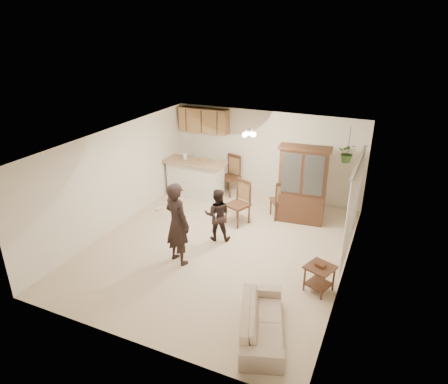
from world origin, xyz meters
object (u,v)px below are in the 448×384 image
at_px(side_table, 319,278).
at_px(chair_hutch_right, 280,207).
at_px(sofa, 262,315).
at_px(adult, 177,224).
at_px(chair_bar, 229,184).
at_px(child, 217,213).
at_px(chair_hutch_left, 238,212).
at_px(china_hutch, 302,185).

distance_m(side_table, chair_hutch_right, 3.12).
bearing_deg(sofa, adult, 41.97).
bearing_deg(side_table, chair_bar, 133.71).
relative_size(sofa, child, 1.39).
distance_m(child, side_table, 2.81).
distance_m(adult, chair_hutch_right, 3.26).
distance_m(child, chair_hutch_left, 1.01).
xyz_separation_m(sofa, chair_hutch_right, (-0.96, 4.22, -0.06)).
bearing_deg(child, chair_hutch_right, -139.89).
bearing_deg(chair_bar, chair_hutch_left, -42.47).
relative_size(side_table, chair_hutch_right, 0.59).
distance_m(adult, china_hutch, 3.49).
relative_size(sofa, adult, 1.04).
relative_size(child, chair_bar, 1.15).
bearing_deg(sofa, child, 19.59).
xyz_separation_m(sofa, chair_bar, (-2.80, 5.09, -0.03)).
height_order(sofa, chair_hutch_right, chair_hutch_right).
relative_size(side_table, chair_bar, 0.54).
height_order(china_hutch, chair_hutch_right, china_hutch).
relative_size(china_hutch, side_table, 3.13).
height_order(child, chair_bar, child).
xyz_separation_m(child, chair_hutch_right, (1.02, 1.69, -0.37)).
bearing_deg(china_hutch, chair_hutch_left, -157.10).
height_order(side_table, chair_hutch_left, chair_hutch_left).
bearing_deg(china_hutch, child, -138.02).
bearing_deg(chair_bar, sofa, -43.61).
distance_m(china_hutch, chair_hutch_right, 0.86).
height_order(child, chair_hutch_right, child).
xyz_separation_m(sofa, child, (-1.98, 2.53, 0.31)).
distance_m(sofa, chair_bar, 5.81).
height_order(sofa, china_hutch, china_hutch).
height_order(child, china_hutch, china_hutch).
distance_m(adult, side_table, 3.02).
bearing_deg(adult, chair_bar, -61.83).
xyz_separation_m(adult, chair_hutch_left, (0.48, 2.14, -0.58)).
bearing_deg(chair_hutch_right, adult, 29.83).
height_order(child, chair_hutch_left, child).
xyz_separation_m(child, chair_hutch_left, (0.13, 0.94, -0.35)).
distance_m(adult, child, 1.28).
xyz_separation_m(sofa, side_table, (0.61, 1.53, -0.09)).
relative_size(sofa, chair_bar, 1.59).
xyz_separation_m(child, side_table, (2.60, -1.00, -0.40)).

